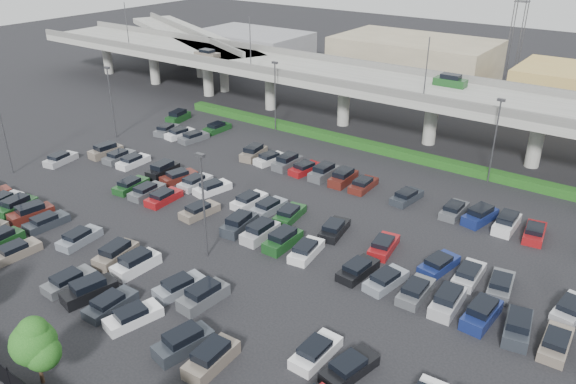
# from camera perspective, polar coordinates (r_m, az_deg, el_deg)

# --- Properties ---
(ground) EXTENTS (280.00, 280.00, 0.00)m
(ground) POSITION_cam_1_polar(r_m,az_deg,el_deg) (58.67, -2.84, -3.08)
(ground) COLOR black
(overpass) EXTENTS (150.00, 13.00, 15.80)m
(overpass) POSITION_cam_1_polar(r_m,az_deg,el_deg) (81.84, 11.17, 10.18)
(overpass) COLOR gray
(overpass) RESTS_ON ground
(on_ramp) EXTENTS (50.93, 30.13, 8.80)m
(on_ramp) POSITION_cam_1_polar(r_m,az_deg,el_deg) (120.34, -9.95, 15.12)
(on_ramp) COLOR gray
(on_ramp) RESTS_ON ground
(hedge) EXTENTS (66.00, 1.60, 1.10)m
(hedge) POSITION_cam_1_polar(r_m,az_deg,el_deg) (77.70, 8.68, 4.54)
(hedge) COLOR #174113
(hedge) RESTS_ON ground
(fence) EXTENTS (70.00, 0.10, 2.00)m
(fence) POSITION_cam_1_polar(r_m,az_deg,el_deg) (44.04, -27.11, -16.07)
(fence) COLOR black
(fence) RESTS_ON ground
(tree_row) EXTENTS (65.07, 3.66, 5.94)m
(tree_row) POSITION_cam_1_polar(r_m,az_deg,el_deg) (42.34, -25.58, -12.97)
(tree_row) COLOR #332316
(tree_row) RESTS_ON ground
(parked_cars) EXTENTS (63.09, 41.68, 1.67)m
(parked_cars) POSITION_cam_1_polar(r_m,az_deg,el_deg) (56.12, -5.35, -3.87)
(parked_cars) COLOR #B2B2B7
(parked_cars) RESTS_ON ground
(light_poles) EXTENTS (66.90, 48.38, 10.30)m
(light_poles) POSITION_cam_1_polar(r_m,az_deg,el_deg) (59.81, -4.89, 4.04)
(light_poles) COLOR #434348
(light_poles) RESTS_ON ground
(distant_buildings) EXTENTS (138.00, 24.00, 9.00)m
(distant_buildings) POSITION_cam_1_polar(r_m,az_deg,el_deg) (106.60, 24.33, 10.19)
(distant_buildings) COLOR gray
(distant_buildings) RESTS_ON ground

